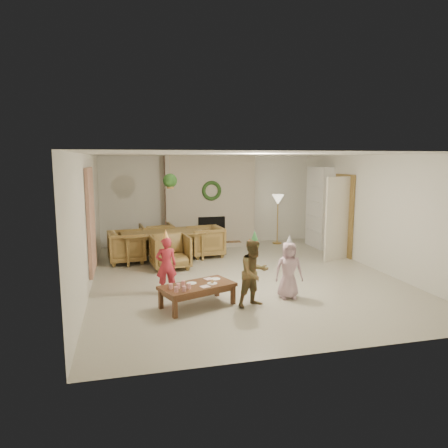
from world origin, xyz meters
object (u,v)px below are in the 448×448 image
object	(u,v)px
child_red	(166,265)
child_plaid	(254,273)
dining_chair_near	(170,252)
dining_chair_left	(127,247)
coffee_table_top	(197,286)
dining_table	(163,246)
dining_chair_far	(157,238)
dining_chair_right	(205,241)
child_pink	(289,270)

from	to	relation	value
child_red	child_plaid	size ratio (longest dim) A/B	0.91
dining_chair_near	dining_chair_left	xyz separation A→B (m)	(-0.93, 0.77, 0.00)
coffee_table_top	child_red	world-z (taller)	child_red
dining_table	dining_chair_far	size ratio (longest dim) A/B	2.34
dining_chair_right	child_plaid	distance (m)	3.65
child_red	dining_chair_near	bearing A→B (deg)	-101.04
dining_table	child_red	distance (m)	2.54
dining_chair_far	dining_chair_right	xyz separation A→B (m)	(1.15, -0.74, 0.00)
dining_chair_near	dining_chair_left	world-z (taller)	same
dining_chair_near	coffee_table_top	world-z (taller)	dining_chair_near
dining_table	dining_chair_left	xyz separation A→B (m)	(-0.85, -0.08, 0.04)
child_red	child_pink	distance (m)	2.18
dining_table	dining_chair_right	bearing A→B (deg)	0.00
dining_table	dining_chair_near	size ratio (longest dim) A/B	2.34
dining_chair_left	dining_chair_right	size ratio (longest dim) A/B	1.00
child_plaid	coffee_table_top	bearing A→B (deg)	148.22
child_pink	child_red	bearing A→B (deg)	167.08
dining_chair_near	dining_chair_far	world-z (taller)	same
dining_table	child_plaid	size ratio (longest dim) A/B	1.71
dining_chair_far	coffee_table_top	world-z (taller)	dining_chair_far
dining_chair_far	child_pink	xyz separation A→B (m)	(1.96, -4.14, 0.12)
dining_table	child_pink	bearing A→B (deg)	-66.05
child_red	child_pink	world-z (taller)	child_red
dining_chair_far	dining_chair_right	size ratio (longest dim) A/B	1.00
coffee_table_top	child_plaid	distance (m)	0.96
dining_chair_left	child_plaid	xyz separation A→B (m)	(2.01, -3.45, 0.19)
dining_chair_right	dining_chair_left	bearing A→B (deg)	-90.00
child_red	child_plaid	world-z (taller)	child_plaid
dining_table	dining_chair_far	xyz separation A→B (m)	(-0.08, 0.85, 0.04)
dining_chair_left	child_red	distance (m)	2.54
dining_chair_left	child_pink	world-z (taller)	child_pink
dining_chair_near	child_red	bearing A→B (deg)	-104.25
dining_chair_near	child_red	distance (m)	1.71
coffee_table_top	dining_chair_left	bearing A→B (deg)	88.00
child_pink	coffee_table_top	bearing A→B (deg)	-171.17
dining_table	child_red	size ratio (longest dim) A/B	1.88
dining_table	dining_chair_left	world-z (taller)	dining_chair_left
child_pink	dining_chair_far	bearing A→B (deg)	122.81
dining_table	child_red	world-z (taller)	child_red
dining_table	dining_chair_near	xyz separation A→B (m)	(0.08, -0.85, 0.04)
dining_chair_near	child_red	world-z (taller)	child_red
dining_chair_left	coffee_table_top	distance (m)	3.43
dining_chair_right	child_pink	distance (m)	3.50
child_plaid	child_pink	world-z (taller)	child_plaid
dining_chair_near	child_plaid	world-z (taller)	child_plaid
coffee_table_top	dining_chair_far	bearing A→B (deg)	73.85
dining_table	dining_chair_far	bearing A→B (deg)	90.00
dining_chair_near	dining_chair_left	bearing A→B (deg)	135.00
dining_chair_far	dining_chair_left	distance (m)	1.21
child_plaid	dining_chair_right	bearing A→B (deg)	72.62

